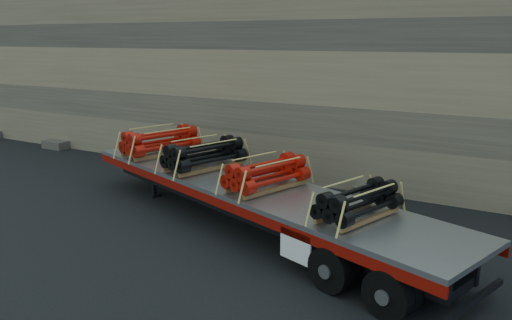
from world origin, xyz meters
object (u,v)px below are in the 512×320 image
Objects in this scene: bundle_midfront at (205,155)px; bundle_rear at (358,203)px; trailer at (248,205)px; bundle_front at (161,142)px; bundle_midrear at (266,174)px.

bundle_midfront reaches higher than bundle_rear.
bundle_front is at bearing -180.00° from trailer.
trailer is 3.71m from bundle_rear.
trailer is at bearing 0.00° from bundle_midfront.
bundle_rear is at bearing 0.00° from bundle_midfront.
bundle_front is 8.00m from bundle_rear.
bundle_midfront is 5.54m from bundle_rear.
bundle_rear is at bearing 0.00° from bundle_front.
trailer is 5.40× the size of bundle_midfront.
bundle_rear is at bearing 0.00° from bundle_midrear.
bundle_front is 2.46m from bundle_midfront.
bundle_front is 5.13m from bundle_midrear.
bundle_midfront is at bearing 180.00° from bundle_rear.
bundle_midrear reaches higher than bundle_rear.
bundle_front is at bearing -180.00° from bundle_midfront.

